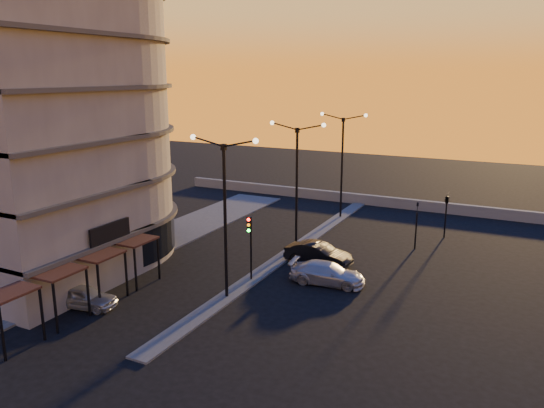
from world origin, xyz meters
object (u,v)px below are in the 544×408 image
at_px(car_hatchback, 84,297).
at_px(traffic_light_main, 250,238).
at_px(streetlamp_mid, 297,176).
at_px(car_wagon, 327,273).
at_px(car_sedan, 318,254).

bearing_deg(car_hatchback, traffic_light_main, -52.16).
xyz_separation_m(traffic_light_main, car_hatchback, (-6.50, -7.58, -2.24)).
bearing_deg(car_hatchback, streetlamp_mid, -35.39).
bearing_deg(car_wagon, streetlamp_mid, 34.30).
bearing_deg(traffic_light_main, car_sedan, 60.48).
bearing_deg(streetlamp_mid, car_hatchback, -113.84).
distance_m(traffic_light_main, car_wagon, 5.33).
distance_m(streetlamp_mid, car_sedan, 6.02).
distance_m(streetlamp_mid, car_wagon, 8.52).
height_order(traffic_light_main, car_hatchback, traffic_light_main).
distance_m(traffic_light_main, car_hatchback, 10.23).
distance_m(traffic_light_main, car_sedan, 5.89).
bearing_deg(car_hatchback, car_sedan, -48.23).
height_order(streetlamp_mid, car_hatchback, streetlamp_mid).
xyz_separation_m(car_hatchback, car_sedan, (9.21, 12.36, 0.12)).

